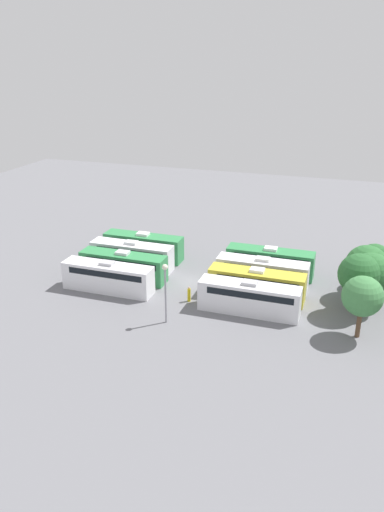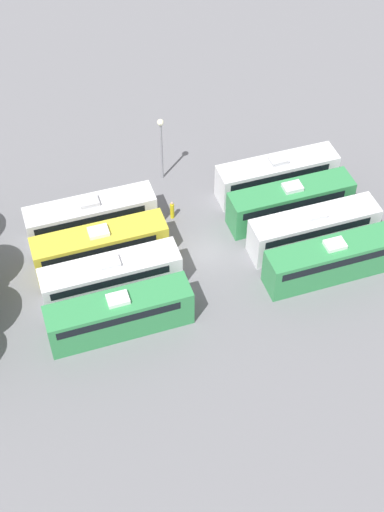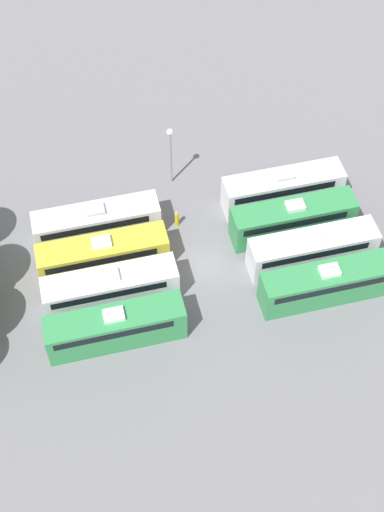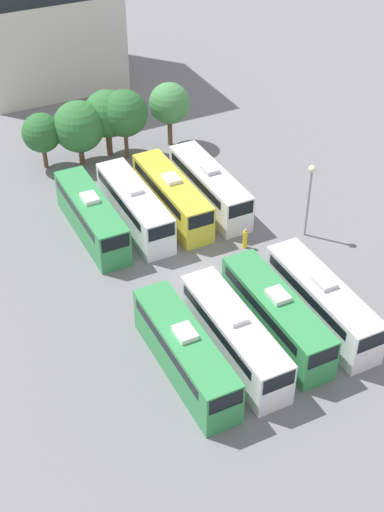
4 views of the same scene
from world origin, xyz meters
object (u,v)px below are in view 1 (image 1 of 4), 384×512
(tree_3, at_px, (359,274))
(bus_6, at_px, (257,284))
(bus_3, at_px, (108,276))
(bus_7, at_px, (249,297))
(bus_5, at_px, (262,272))
(worker_person, at_px, (189,295))
(tree_2, at_px, (371,274))
(bus_0, at_px, (144,246))
(tree_4, at_px, (363,296))
(bus_1, at_px, (132,255))
(light_pole, at_px, (165,283))
(tree_0, at_px, (374,259))
(tree_1, at_px, (366,266))
(bus_2, at_px, (124,265))
(bus_4, at_px, (270,261))

(tree_3, bearing_deg, bus_6, -91.34)
(bus_3, bearing_deg, bus_7, 89.99)
(bus_3, bearing_deg, bus_5, 112.55)
(bus_6, height_order, worker_person, bus_6)
(bus_7, bearing_deg, bus_5, 179.83)
(bus_6, height_order, tree_2, tree_2)
(bus_0, bearing_deg, tree_4, 66.65)
(bus_1, bearing_deg, worker_person, 56.39)
(light_pole, height_order, tree_0, light_pole)
(bus_1, distance_m, bus_6, 17.62)
(bus_5, bearing_deg, tree_3, 71.11)
(tree_0, relative_size, tree_1, 0.86)
(tree_3, bearing_deg, tree_4, 5.33)
(tree_2, bearing_deg, bus_2, -87.90)
(bus_0, distance_m, bus_4, 17.41)
(tree_0, distance_m, tree_2, 6.37)
(bus_4, distance_m, worker_person, 12.69)
(bus_1, distance_m, tree_1, 28.87)
(bus_0, height_order, tree_2, tree_2)
(bus_4, bearing_deg, tree_2, 62.58)
(bus_3, bearing_deg, tree_3, 96.84)
(tree_2, relative_size, tree_4, 1.02)
(bus_4, xyz_separation_m, tree_0, (-0.21, 12.22, 1.79))
(bus_5, relative_size, tree_1, 1.72)
(bus_0, distance_m, tree_3, 29.07)
(bus_1, relative_size, tree_4, 1.69)
(bus_1, relative_size, tree_3, 1.59)
(bus_7, bearing_deg, bus_0, -122.14)
(bus_5, xyz_separation_m, bus_7, (7.04, -0.02, 0.00))
(bus_6, bearing_deg, tree_4, 65.59)
(bus_1, relative_size, worker_person, 6.07)
(bus_3, distance_m, tree_2, 29.44)
(bus_4, distance_m, tree_2, 13.48)
(bus_2, bearing_deg, tree_0, 104.16)
(tree_1, bearing_deg, tree_0, 164.58)
(bus_7, distance_m, tree_2, 13.15)
(worker_person, bearing_deg, bus_6, 114.09)
(bus_0, height_order, bus_5, same)
(worker_person, xyz_separation_m, tree_2, (-4.23, 19.06, 3.51))
(tree_2, bearing_deg, tree_1, -171.67)
(tree_4, bearing_deg, tree_0, 174.45)
(bus_3, height_order, bus_7, same)
(bus_5, height_order, bus_7, same)
(bus_2, relative_size, tree_4, 1.69)
(bus_2, distance_m, light_pole, 12.63)
(bus_5, bearing_deg, bus_6, 0.63)
(bus_7, relative_size, tree_2, 1.65)
(bus_0, bearing_deg, tree_0, 90.40)
(bus_2, height_order, tree_0, tree_0)
(tree_1, xyz_separation_m, tree_3, (4.32, -0.75, 0.72))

